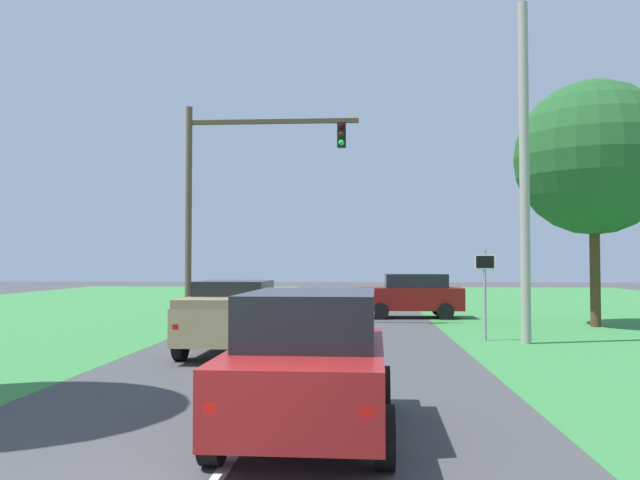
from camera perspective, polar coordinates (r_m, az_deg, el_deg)
name	(u,v)px	position (r m, az deg, el deg)	size (l,w,h in m)	color
ground_plane	(299,356)	(16.31, -1.84, -10.11)	(120.00, 120.00, 0.00)	#424244
red_suv_near	(311,360)	(8.92, -0.82, -10.44)	(2.26, 4.45, 1.91)	maroon
pickup_truck_lead	(235,315)	(16.94, -7.44, -6.52)	(2.30, 5.15, 1.84)	tan
traffic_light	(230,183)	(24.65, -7.90, 5.00)	(6.51, 0.40, 8.18)	brown
keep_moving_sign	(485,283)	(19.86, 14.26, -3.66)	(0.60, 0.09, 2.67)	gray
oak_tree_right	(593,158)	(25.64, 22.84, 6.63)	(5.57, 5.57, 8.88)	#4C351E
crossing_suv_far	(412,295)	(27.46, 8.06, -4.78)	(4.24, 2.08, 1.83)	maroon
utility_pole_right	(524,172)	(19.62, 17.48, 5.74)	(0.28, 0.28, 9.82)	#9E998E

